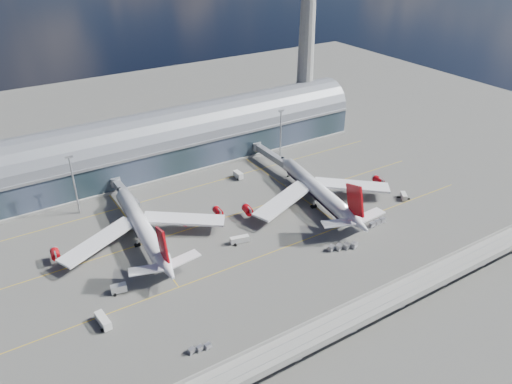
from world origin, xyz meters
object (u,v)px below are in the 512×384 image
cargo_train_0 (200,348)px  floodlight_mast_left (74,184)px  floodlight_mast_right (281,133)px  service_truck_5 (126,225)px  cargo_train_1 (343,246)px  service_truck_1 (119,289)px  cargo_train_2 (377,222)px  service_truck_2 (240,240)px  airliner_right (319,191)px  airliner_left (143,228)px  service_truck_0 (103,321)px  service_truck_4 (238,175)px  control_tower (307,36)px  service_truck_3 (404,196)px

cargo_train_0 → floodlight_mast_left: bearing=-4.9°
floodlight_mast_right → cargo_train_0: (-91.36, -93.25, -12.83)m
service_truck_5 → cargo_train_1: (62.84, -54.99, -0.67)m
service_truck_1 → cargo_train_2: 100.97m
service_truck_2 → floodlight_mast_right: bearing=-33.4°
airliner_right → service_truck_5: airliner_right is taller
floodlight_mast_left → service_truck_5: size_ratio=3.60×
airliner_left → service_truck_0: bearing=-122.3°
service_truck_0 → service_truck_4: 102.51m
service_truck_0 → cargo_train_2: (108.66, -2.54, -0.61)m
service_truck_1 → cargo_train_0: size_ratio=0.75×
service_truck_5 → cargo_train_2: service_truck_5 is taller
airliner_left → floodlight_mast_right: bearing=26.3°
floodlight_mast_left → cargo_train_2: 121.58m
airliner_left → service_truck_4: size_ratio=12.44×
service_truck_0 → cargo_train_0: (19.82, -24.24, -0.78)m
cargo_train_0 → cargo_train_1: (66.36, 16.28, 0.21)m
airliner_left → service_truck_5: bearing=107.6°
cargo_train_1 → cargo_train_2: (22.48, 5.42, -0.05)m
airliner_left → control_tower: bearing=31.8°
airliner_left → service_truck_2: (30.00, -19.39, -4.63)m
airliner_right → cargo_train_0: airliner_right is taller
service_truck_4 → cargo_train_0: (-62.41, -85.45, -0.80)m
service_truck_0 → service_truck_3: (132.94, 6.52, -0.29)m
service_truck_2 → service_truck_5: size_ratio=1.04×
service_truck_1 → service_truck_5: bearing=-13.3°
service_truck_5 → airliner_right: bearing=-74.8°
service_truck_1 → service_truck_2: size_ratio=0.72×
cargo_train_0 → service_truck_5: bearing=-13.0°
service_truck_2 → airliner_right: bearing=-67.6°
floodlight_mast_right → airliner_right: size_ratio=0.37×
service_truck_4 → cargo_train_2: 69.02m
airliner_right → service_truck_3: (33.80, -16.55, -4.47)m
service_truck_3 → cargo_train_1: service_truck_3 is taller
service_truck_5 → cargo_train_1: service_truck_5 is taller
service_truck_5 → cargo_train_2: (85.32, -49.57, -0.72)m
service_truck_3 → service_truck_5: size_ratio=0.76×
service_truck_3 → service_truck_4: (-50.71, 54.69, 0.31)m
airliner_left → service_truck_2: size_ratio=9.29×
control_tower → cargo_train_0: (-126.36, -121.25, -50.84)m
service_truck_1 → cargo_train_2: size_ratio=0.64×
service_truck_3 → cargo_train_0: size_ratio=0.78×
control_tower → service_truck_5: size_ratio=14.44×
service_truck_2 → service_truck_1: bearing=106.8°
floodlight_mast_left → cargo_train_2: (97.47, -71.55, -12.67)m
service_truck_3 → cargo_train_2: (-24.28, -9.06, -0.33)m
cargo_train_1 → cargo_train_2: size_ratio=1.39×
service_truck_4 → cargo_train_0: bearing=-127.5°
cargo_train_1 → service_truck_1: bearing=56.0°
service_truck_4 → service_truck_5: (-58.89, -14.18, 0.08)m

